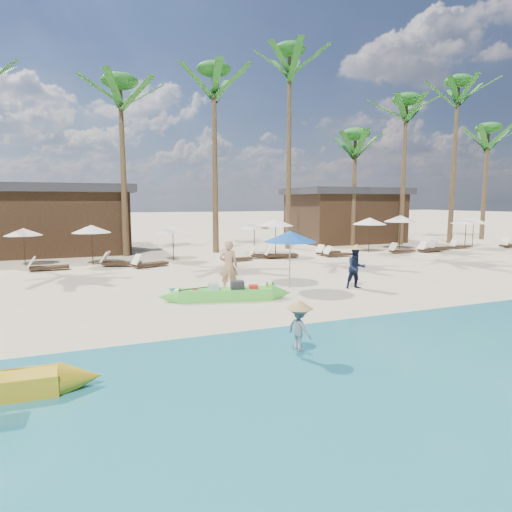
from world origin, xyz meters
name	(u,v)px	position (x,y,z in m)	size (l,w,h in m)	color
ground	(274,303)	(0.00, 0.00, 0.00)	(240.00, 240.00, 0.00)	beige
wet_sand_strip	(369,354)	(0.00, -5.00, 0.00)	(240.00, 4.50, 0.01)	tan
green_canoe	(226,294)	(-1.32, 0.97, 0.21)	(4.88, 1.40, 0.63)	#4FD942
tourist	(228,266)	(-0.76, 2.37, 0.93)	(0.68, 0.45, 1.86)	tan
vendor_green	(356,268)	(3.79, 1.00, 0.78)	(0.76, 0.59, 1.56)	#121A34
vendor_yellow	(299,328)	(-1.50, -4.65, 0.65)	(0.61, 0.35, 0.94)	gray
blue_umbrella	(290,236)	(1.50, 1.94, 1.96)	(2.02, 2.02, 2.17)	#99999E
resort_parasol_3	(23,232)	(-8.49, 12.05, 1.72)	(1.85, 1.85, 1.91)	#392517
resort_parasol_4	(91,229)	(-5.28, 11.16, 1.85)	(1.99, 1.99, 2.05)	#392517
lounger_4_left	(46,266)	(-7.36, 9.95, 0.20)	(1.83, 0.64, 0.61)	#392517
lounger_4_right	(119,262)	(-4.07, 10.04, 0.22)	(2.06, 1.18, 0.67)	#392517
resort_parasol_5	(173,229)	(-1.10, 11.27, 1.76)	(1.89, 1.89, 1.95)	#392517
lounger_5_left	(148,263)	(-2.73, 9.21, 0.20)	(1.88, 1.14, 0.61)	#392517
resort_parasol_6	(254,225)	(3.88, 11.67, 1.83)	(1.97, 1.97, 2.02)	#392517
lounger_6_left	(236,258)	(2.01, 9.63, 0.19)	(1.66, 0.58, 0.55)	#392517
lounger_6_right	(264,254)	(3.95, 10.33, 0.21)	(1.92, 0.93, 0.63)	#392517
resort_parasol_7	(276,222)	(5.03, 11.10, 2.01)	(2.16, 2.16, 2.22)	#392517
lounger_7_left	(279,254)	(4.71, 9.88, 0.22)	(2.03, 0.87, 0.67)	#392517
lounger_7_right	(336,253)	(8.17, 9.28, 0.19)	(1.71, 0.55, 0.58)	#392517
resort_parasol_8	(370,221)	(11.19, 10.30, 2.01)	(2.17, 2.17, 2.23)	#392517
lounger_8_left	(327,252)	(8.11, 10.26, 0.19)	(1.79, 0.92, 0.58)	#392517
resort_parasol_9	(401,219)	(14.39, 11.21, 2.09)	(2.25, 2.25, 2.32)	#392517
lounger_9_left	(401,250)	(12.92, 9.34, 0.20)	(1.75, 0.56, 0.59)	#392517
lounger_9_right	(430,249)	(15.02, 9.05, 0.21)	(1.89, 0.62, 0.64)	#392517
resort_parasol_10	(466,221)	(19.11, 10.05, 1.92)	(2.07, 2.07, 2.13)	#392517
lounger_10_left	(439,247)	(16.39, 9.64, 0.20)	(1.80, 0.61, 0.61)	#392517
lounger_10_right	(459,246)	(18.54, 10.01, 0.18)	(1.64, 0.55, 0.55)	#392517
resort_parasol_11	(474,221)	(20.19, 10.38, 1.88)	(2.03, 2.03, 2.09)	#392517
lounger_11_left	(508,244)	(22.35, 9.27, 0.21)	(1.93, 1.06, 0.63)	#392517
palm_3	(121,108)	(-3.36, 14.27, 8.58)	(2.08, 2.08, 10.52)	brown
palm_4	(214,100)	(2.15, 14.01, 9.45)	(2.08, 2.08, 11.70)	brown
palm_5	(289,87)	(7.45, 14.38, 10.82)	(2.08, 2.08, 13.60)	brown
palm_6	(355,149)	(12.84, 14.52, 7.05)	(2.08, 2.08, 8.51)	brown
palm_7	(406,122)	(16.57, 13.68, 8.99)	(2.08, 2.08, 11.08)	brown
palm_8	(457,110)	(21.07, 13.33, 10.18)	(2.08, 2.08, 12.70)	brown
palm_9	(488,144)	(26.21, 14.81, 8.06)	(2.08, 2.08, 9.82)	brown
pavilion_west	(43,219)	(-8.00, 17.50, 2.19)	(10.80, 6.60, 4.30)	#392517
pavilion_east	(344,215)	(14.00, 17.50, 2.20)	(8.80, 6.60, 4.30)	#392517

